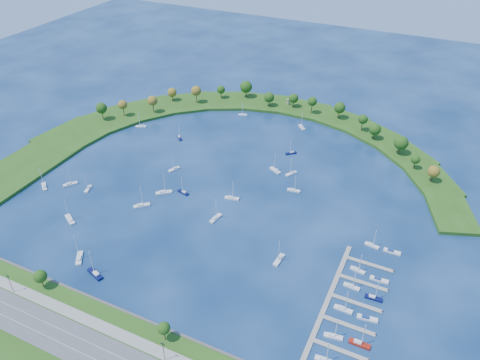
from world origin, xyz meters
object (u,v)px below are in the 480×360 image
at_px(moored_boat_19, 179,137).
at_px(moored_boat_14, 79,258).
at_px(moored_boat_11, 70,219).
at_px(moored_boat_16, 275,170).
at_px(docked_boat_2, 333,336).
at_px(docked_boat_11, 392,251).
at_px(docked_boat_9, 379,280).
at_px(moored_boat_5, 70,184).
at_px(moored_boat_6, 302,127).
at_px(docked_boat_4, 343,309).
at_px(harbor_tower, 288,102).
at_px(moored_boat_4, 243,114).
at_px(moored_boat_1, 95,273).
at_px(moored_boat_15, 291,173).
at_px(docked_boat_5, 367,318).
at_px(moored_boat_3, 216,218).
at_px(moored_boat_8, 174,169).
at_px(docked_boat_8, 358,270).
at_px(moored_boat_9, 291,153).
at_px(moored_boat_10, 294,190).
at_px(moored_boat_13, 141,126).
at_px(docked_boat_3, 359,343).
at_px(moored_boat_0, 279,259).
at_px(moored_boat_7, 164,192).
at_px(moored_boat_18, 88,188).
at_px(docked_boat_6, 352,286).
at_px(moored_boat_2, 183,192).
at_px(moored_boat_17, 44,186).
at_px(moored_boat_20, 232,198).
at_px(docked_boat_7, 374,297).
at_px(docked_boat_10, 372,245).
at_px(docked_boat_0, 324,360).

bearing_deg(moored_boat_19, moored_boat_14, -37.27).
relative_size(moored_boat_11, moored_boat_16, 1.13).
bearing_deg(docked_boat_2, docked_boat_11, 69.74).
bearing_deg(docked_boat_9, moored_boat_5, 178.97).
distance_m(moored_boat_6, docked_boat_4, 166.35).
height_order(harbor_tower, moored_boat_4, moored_boat_4).
distance_m(moored_boat_1, moored_boat_11, 46.60).
relative_size(moored_boat_15, docked_boat_5, 1.30).
relative_size(moored_boat_1, moored_boat_3, 1.13).
bearing_deg(moored_boat_8, moored_boat_1, 33.62).
xyz_separation_m(moored_boat_16, docked_boat_8, (67.32, -63.13, -0.05)).
height_order(moored_boat_9, moored_boat_10, moored_boat_10).
bearing_deg(moored_boat_6, moored_boat_15, 150.87).
distance_m(moored_boat_8, moored_boat_13, 64.95).
distance_m(moored_boat_10, docked_boat_3, 106.59).
bearing_deg(moored_boat_3, moored_boat_0, -100.56).
height_order(moored_boat_10, moored_boat_15, moored_boat_15).
relative_size(moored_boat_7, docked_boat_4, 1.16).
height_order(moored_boat_18, docked_boat_2, docked_boat_2).
height_order(moored_boat_8, docked_boat_6, moored_boat_8).
xyz_separation_m(moored_boat_4, moored_boat_5, (-54.29, -128.30, 0.06)).
height_order(moored_boat_1, moored_boat_3, moored_boat_1).
bearing_deg(moored_boat_1, moored_boat_10, -101.93).
bearing_deg(moored_boat_10, moored_boat_15, 106.92).
relative_size(harbor_tower, moored_boat_13, 0.39).
distance_m(moored_boat_0, docked_boat_2, 48.06).
bearing_deg(moored_boat_6, moored_boat_2, 118.92).
relative_size(moored_boat_8, moored_boat_10, 1.00).
xyz_separation_m(docked_boat_8, docked_boat_11, (12.34, 19.86, -0.24)).
xyz_separation_m(moored_boat_4, docked_boat_2, (118.42, -165.82, 0.04)).
bearing_deg(moored_boat_17, moored_boat_4, -77.09).
height_order(moored_boat_9, moored_boat_15, moored_boat_15).
height_order(moored_boat_8, moored_boat_20, moored_boat_20).
xyz_separation_m(moored_boat_2, docked_boat_7, (117.68, -32.20, 0.01)).
distance_m(docked_boat_7, docked_boat_8, 17.38).
xyz_separation_m(moored_boat_6, docked_boat_5, (81.60, -150.76, -0.25)).
bearing_deg(docked_boat_11, moored_boat_1, -148.41).
height_order(docked_boat_9, docked_boat_10, docked_boat_10).
xyz_separation_m(moored_boat_0, moored_boat_20, (-42.83, 34.91, -0.02)).
bearing_deg(moored_boat_9, docked_boat_3, 78.16).
bearing_deg(moored_boat_10, moored_boat_13, 160.10).
distance_m(moored_boat_3, moored_boat_11, 78.64).
relative_size(moored_boat_3, moored_boat_11, 0.89).
bearing_deg(docked_boat_10, moored_boat_6, 133.64).
relative_size(moored_boat_6, docked_boat_0, 1.04).
distance_m(moored_boat_6, moored_boat_9, 37.74).
distance_m(moored_boat_5, moored_boat_18, 12.91).
height_order(moored_boat_19, moored_boat_20, moored_boat_20).
relative_size(moored_boat_6, docked_boat_2, 1.04).
distance_m(moored_boat_5, moored_boat_7, 57.94).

